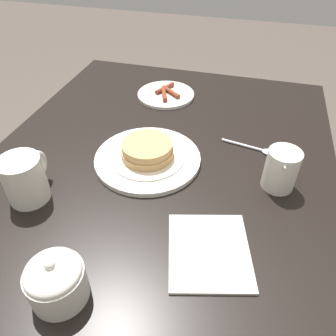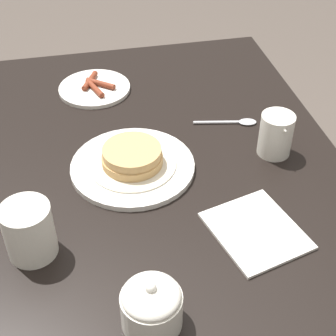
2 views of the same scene
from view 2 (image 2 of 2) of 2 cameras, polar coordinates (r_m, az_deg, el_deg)
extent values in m
cube|color=black|center=(1.05, -2.25, -1.73)|extent=(1.14, 0.84, 0.03)
cube|color=black|center=(1.75, 6.67, 1.35)|extent=(0.07, 0.07, 0.74)
cube|color=black|center=(1.70, -17.06, -1.84)|extent=(0.07, 0.07, 0.74)
cylinder|color=white|center=(1.06, -3.94, 0.17)|extent=(0.26, 0.26, 0.01)
cylinder|color=beige|center=(1.06, -3.95, 0.51)|extent=(0.18, 0.18, 0.00)
cylinder|color=tan|center=(1.05, -3.98, 0.97)|extent=(0.12, 0.12, 0.02)
cylinder|color=tan|center=(1.04, -4.03, 1.75)|extent=(0.12, 0.12, 0.02)
cylinder|color=silver|center=(1.33, -8.14, 8.72)|extent=(0.18, 0.18, 0.01)
cylinder|color=brown|center=(1.30, -8.10, 8.74)|extent=(0.08, 0.04, 0.01)
cylinder|color=brown|center=(1.34, -8.66, 9.54)|extent=(0.08, 0.05, 0.01)
cylinder|color=brown|center=(1.32, -7.48, 9.26)|extent=(0.06, 0.07, 0.01)
cylinder|color=silver|center=(0.90, -15.15, -6.75)|extent=(0.09, 0.09, 0.10)
torus|color=silver|center=(0.93, -15.16, -4.87)|extent=(0.07, 0.01, 0.07)
cylinder|color=#472819|center=(0.87, -15.62, -4.80)|extent=(0.07, 0.07, 0.00)
cylinder|color=silver|center=(1.10, 11.86, 3.65)|extent=(0.07, 0.07, 0.09)
cone|color=silver|center=(1.06, 12.72, 4.12)|extent=(0.04, 0.03, 0.04)
torus|color=silver|center=(1.12, 11.28, 5.07)|extent=(0.05, 0.01, 0.05)
cylinder|color=silver|center=(0.79, -1.83, -15.44)|extent=(0.09, 0.09, 0.06)
ellipsoid|color=silver|center=(0.77, -1.88, -13.98)|extent=(0.09, 0.09, 0.03)
sphere|color=silver|center=(0.75, -1.91, -13.15)|extent=(0.02, 0.02, 0.02)
cube|color=silver|center=(0.95, 9.71, -6.86)|extent=(0.20, 0.18, 0.01)
cylinder|color=silver|center=(1.20, 5.34, 5.07)|extent=(0.03, 0.10, 0.01)
ellipsoid|color=silver|center=(1.21, 8.81, 5.07)|extent=(0.03, 0.05, 0.01)
camera|label=1|loc=(0.43, 37.06, 6.20)|focal=35.00mm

